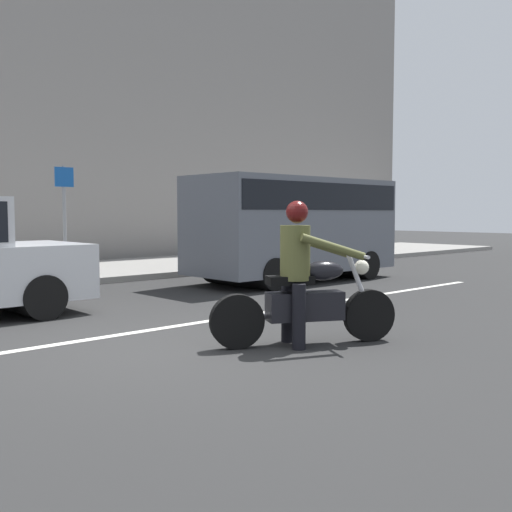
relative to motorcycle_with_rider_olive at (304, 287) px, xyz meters
The scene contains 5 objects.
ground_plane 1.82m from the motorcycle_with_rider_olive, 143.78° to the left, with size 80.00×80.00×0.00m, color #2A2A2A.
lane_marking_stripe 2.79m from the motorcycle_with_rider_olive, 135.46° to the left, with size 18.00×0.14×0.01m, color silver.
motorcycle_with_rider_olive is the anchor object (origin of this frame).
parked_van_slate_gray 6.44m from the motorcycle_with_rider_olive, 44.78° to the left, with size 4.86×1.96×2.24m.
street_sign_post 8.43m from the motorcycle_with_rider_olive, 82.88° to the left, with size 0.44×0.08×2.41m.
Camera 1 is at (-3.59, -5.59, 1.50)m, focal length 42.09 mm.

